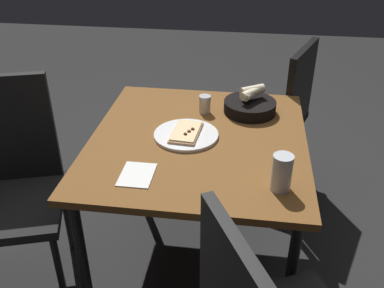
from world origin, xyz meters
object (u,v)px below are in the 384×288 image
beer_glass (282,174)px  chair_near (9,176)px  pizza_plate (186,134)px  bread_basket (250,105)px  pepper_shaker (205,105)px  chair_spare (277,110)px  dining_table (198,151)px

beer_glass → chair_near: chair_near is taller
pizza_plate → bread_basket: (0.27, -0.26, 0.03)m
beer_glass → bread_basket: bearing=11.4°
pepper_shaker → chair_spare: size_ratio=0.10×
beer_glass → chair_spare: size_ratio=0.15×
pizza_plate → pepper_shaker: bearing=-12.4°
beer_glass → chair_near: 1.17m
bread_basket → beer_glass: beer_glass is taller
beer_glass → chair_spare: (1.05, -0.04, -0.26)m
dining_table → chair_spare: (0.73, -0.37, -0.14)m
dining_table → bread_basket: bread_basket is taller
pepper_shaker → chair_near: 0.92m
pizza_plate → bread_basket: 0.38m
bread_basket → chair_spare: bearing=-19.7°
chair_spare → bread_basket: bearing=160.3°
chair_near → chair_spare: chair_near is taller
chair_near → pizza_plate: bearing=-77.4°
bread_basket → chair_spare: (0.45, -0.16, -0.24)m
chair_spare → chair_near: bearing=127.2°
pizza_plate → chair_spare: (0.73, -0.42, -0.21)m
bread_basket → chair_spare: 0.54m
dining_table → chair_near: (-0.16, 0.80, -0.10)m
beer_glass → chair_spare: chair_spare is taller
chair_near → chair_spare: (0.89, -1.18, -0.04)m
bread_basket → chair_spare: chair_spare is taller
dining_table → chair_near: 0.83m
dining_table → beer_glass: (-0.32, -0.33, 0.13)m
chair_near → chair_spare: bearing=-52.8°
pizza_plate → beer_glass: size_ratio=2.01×
beer_glass → chair_near: size_ratio=0.14×
pizza_plate → chair_near: (-0.17, 0.75, -0.17)m
pepper_shaker → chair_spare: chair_spare is taller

